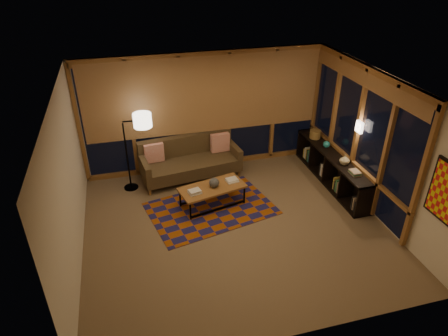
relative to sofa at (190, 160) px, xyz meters
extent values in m
cube|color=#7F6E51|center=(0.46, -1.98, -0.44)|extent=(5.50, 5.00, 0.01)
cube|color=silver|center=(0.46, -1.98, 2.26)|extent=(5.50, 5.00, 0.01)
cube|color=beige|center=(0.46, 0.52, 0.91)|extent=(5.50, 0.01, 2.70)
cube|color=beige|center=(0.46, -4.48, 0.91)|extent=(5.50, 0.01, 2.70)
cube|color=beige|center=(-2.29, -1.98, 0.91)|extent=(0.01, 5.00, 2.70)
cube|color=beige|center=(3.21, -1.98, 0.91)|extent=(0.01, 5.00, 2.70)
cube|color=#863C0C|center=(0.15, -1.31, -0.44)|extent=(2.68, 2.07, 0.01)
sphere|color=black|center=(0.25, -1.19, 0.09)|extent=(0.21, 0.21, 0.20)
cylinder|color=olive|center=(2.93, -0.12, 0.34)|extent=(0.26, 0.26, 0.19)
sphere|color=#207C79|center=(2.95, -0.64, 0.32)|extent=(0.17, 0.17, 0.15)
imported|color=tan|center=(2.95, -1.43, 0.35)|extent=(0.22, 0.22, 0.21)
camera|label=1|loc=(-1.27, -7.70, 4.26)|focal=32.00mm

